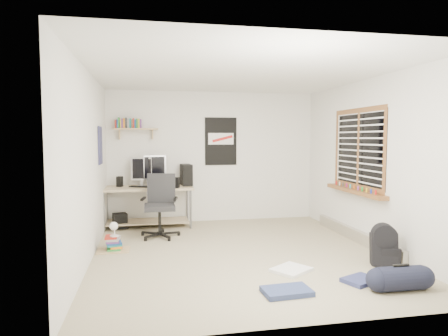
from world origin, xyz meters
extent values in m
cube|color=gray|center=(0.00, 0.00, -0.01)|extent=(4.00, 4.50, 0.01)
cube|color=white|center=(0.00, 0.00, 2.50)|extent=(4.00, 4.50, 0.01)
cube|color=silver|center=(0.00, 2.25, 1.25)|extent=(4.00, 0.01, 2.50)
cube|color=silver|center=(-2.00, 0.00, 1.25)|extent=(0.01, 4.50, 2.50)
cube|color=silver|center=(2.00, 0.00, 1.25)|extent=(0.01, 4.50, 2.50)
cube|color=tan|center=(-1.26, 1.92, 0.36)|extent=(1.76, 1.25, 0.74)
cube|color=#B0B1B6|center=(-1.36, 1.99, 0.94)|extent=(0.39, 0.16, 0.41)
cube|color=#939398|center=(-1.12, 1.99, 0.96)|extent=(0.42, 0.15, 0.45)
cube|color=black|center=(-0.55, 2.00, 0.93)|extent=(0.21, 0.39, 0.39)
cube|color=black|center=(-1.40, 1.88, 0.75)|extent=(0.37, 0.25, 0.02)
cube|color=black|center=(-1.75, 1.98, 0.83)|extent=(0.12, 0.12, 0.19)
cube|color=black|center=(-0.76, 1.63, 0.83)|extent=(0.12, 0.12, 0.19)
cube|color=#252628|center=(-1.07, 1.12, 0.49)|extent=(0.79, 0.79, 1.03)
cube|color=tan|center=(-1.45, 2.14, 1.78)|extent=(0.80, 0.22, 0.24)
cube|color=black|center=(0.15, 2.23, 1.55)|extent=(0.62, 0.03, 0.92)
cube|color=navy|center=(-1.99, 1.20, 1.50)|extent=(0.02, 0.42, 0.60)
cube|color=brown|center=(1.95, 0.30, 1.45)|extent=(0.10, 1.50, 1.26)
cube|color=#B7B2A8|center=(1.96, 0.30, 0.09)|extent=(0.08, 2.50, 0.18)
cube|color=black|center=(1.70, -0.86, 0.20)|extent=(0.38, 0.35, 0.42)
cylinder|color=black|center=(1.37, -1.68, 0.14)|extent=(0.27, 0.27, 0.51)
cube|color=white|center=(0.45, -0.88, 0.02)|extent=(0.56, 0.54, 0.04)
cube|color=navy|center=(0.15, -1.54, 0.03)|extent=(0.52, 0.35, 0.05)
cube|color=navy|center=(1.08, -1.38, 0.03)|extent=(0.46, 0.41, 0.05)
cube|color=olive|center=(-1.75, 0.44, 0.15)|extent=(0.56, 0.51, 0.32)
cube|color=white|center=(-1.73, 0.42, 0.38)|extent=(0.20, 0.25, 0.22)
cube|color=black|center=(-1.75, 1.87, 0.14)|extent=(0.28, 0.28, 0.27)
camera|label=1|loc=(-1.25, -5.38, 1.62)|focal=32.00mm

